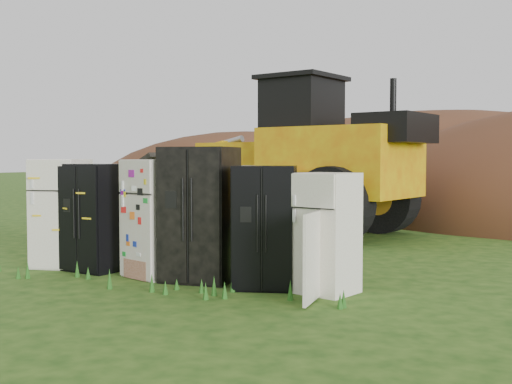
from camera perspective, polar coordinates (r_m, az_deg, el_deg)
ground at (r=9.71m, az=-6.53°, el=-7.67°), size 120.00×120.00×0.00m
fridge_leftmost at (r=11.08m, az=-16.93°, el=-1.81°), size 0.95×0.93×1.78m
fridge_black_side at (r=10.58m, az=-14.10°, el=-2.19°), size 0.97×0.80×1.71m
fridge_sticker at (r=9.84m, az=-8.89°, el=-2.31°), size 0.98×0.94×1.78m
fridge_dark_mid at (r=9.42m, az=-5.02°, el=-1.97°), size 1.11×0.95×1.96m
fridge_black_right at (r=8.88m, az=0.78°, el=-3.12°), size 1.03×0.95×1.70m
fridge_open_door at (r=8.60m, az=6.25°, el=-3.65°), size 0.86×0.82×1.61m
wheel_loader at (r=15.94m, az=1.21°, el=3.30°), size 8.19×4.45×3.76m
dirt_mound_left at (r=25.45m, az=-0.97°, el=-1.04°), size 13.66×10.25×5.74m
dirt_mound_back at (r=26.81m, az=15.54°, el=-0.95°), size 20.28×13.52×7.42m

